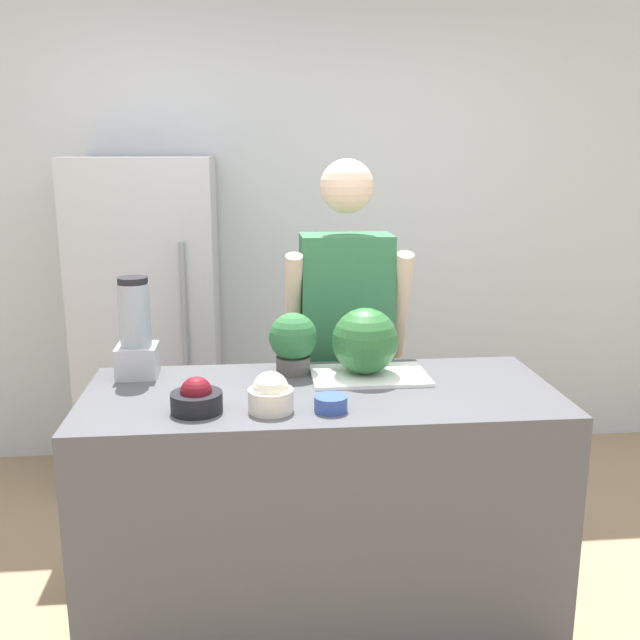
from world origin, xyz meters
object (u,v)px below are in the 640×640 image
object	(u,v)px
watermelon	(365,341)
potted_plant	(293,341)
person	(346,354)
bowl_cream	(271,395)
bowl_cherries	(196,398)
bowl_small_blue	(331,404)
refrigerator	(151,325)
blender	(136,334)

from	to	relation	value
watermelon	potted_plant	world-z (taller)	watermelon
person	bowl_cream	distance (m)	0.82
watermelon	bowl_cream	xyz separation A→B (m)	(-0.36, -0.34, -0.08)
watermelon	potted_plant	size ratio (longest dim) A/B	1.05
bowl_cherries	bowl_small_blue	size ratio (longest dim) A/B	1.55
watermelon	potted_plant	xyz separation A→B (m)	(-0.27, 0.07, -0.01)
potted_plant	bowl_cream	bearing A→B (deg)	-103.62
person	bowl_small_blue	distance (m)	0.77
refrigerator	person	distance (m)	1.20
potted_plant	watermelon	bearing A→B (deg)	-14.15
bowl_cherries	bowl_cream	world-z (taller)	bowl_cream
bowl_cherries	blender	size ratio (longest dim) A/B	0.45
watermelon	bowl_cherries	world-z (taller)	watermelon
refrigerator	watermelon	bearing A→B (deg)	-50.71
person	blender	distance (m)	0.91
refrigerator	bowl_cream	distance (m)	1.62
bowl_cream	bowl_cherries	bearing A→B (deg)	175.73
watermelon	bowl_cherries	size ratio (longest dim) A/B	1.47
blender	bowl_small_blue	bearing A→B (deg)	-32.81
bowl_cream	blender	world-z (taller)	blender
bowl_cream	refrigerator	bearing A→B (deg)	111.40
refrigerator	bowl_cream	world-z (taller)	refrigerator
potted_plant	person	bearing A→B (deg)	53.63
person	potted_plant	xyz separation A→B (m)	(-0.25, -0.34, 0.15)
watermelon	potted_plant	distance (m)	0.27
blender	bowl_cream	bearing A→B (deg)	-40.87
person	potted_plant	world-z (taller)	person
blender	potted_plant	bearing A→B (deg)	-1.89
person	bowl_cherries	world-z (taller)	person
refrigerator	bowl_small_blue	world-z (taller)	refrigerator
bowl_small_blue	blender	size ratio (longest dim) A/B	0.29
bowl_cherries	potted_plant	size ratio (longest dim) A/B	0.72
refrigerator	potted_plant	distance (m)	1.31
bowl_cherries	refrigerator	bearing A→B (deg)	103.16
person	refrigerator	bearing A→B (deg)	140.82
bowl_cream	bowl_small_blue	xyz separation A→B (m)	(0.20, -0.02, -0.03)
bowl_cherries	bowl_small_blue	world-z (taller)	bowl_cherries
refrigerator	person	bearing A→B (deg)	-39.18
bowl_cherries	bowl_cream	bearing A→B (deg)	-4.27
bowl_small_blue	potted_plant	bearing A→B (deg)	103.00
person	bowl_small_blue	bearing A→B (deg)	-101.18
bowl_cherries	bowl_cream	size ratio (longest dim) A/B	1.14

